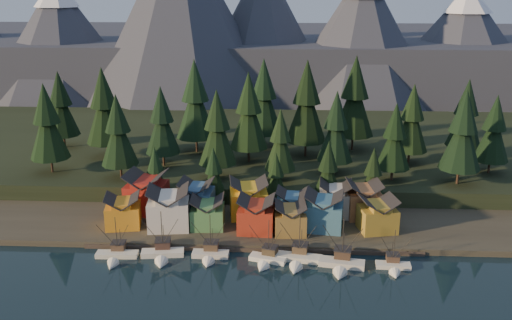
# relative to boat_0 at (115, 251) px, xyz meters

# --- Properties ---
(ground) EXTENTS (500.00, 500.00, 0.00)m
(ground) POSITION_rel_boat_0_xyz_m (31.03, -9.83, -1.95)
(ground) COLOR black
(ground) RESTS_ON ground
(shore_strip) EXTENTS (400.00, 50.00, 1.50)m
(shore_strip) POSITION_rel_boat_0_xyz_m (31.03, 30.17, -1.20)
(shore_strip) COLOR #322E25
(shore_strip) RESTS_ON ground
(hillside) EXTENTS (420.00, 100.00, 6.00)m
(hillside) POSITION_rel_boat_0_xyz_m (31.03, 80.17, 1.05)
(hillside) COLOR black
(hillside) RESTS_ON ground
(dock) EXTENTS (80.00, 4.00, 1.00)m
(dock) POSITION_rel_boat_0_xyz_m (31.03, 6.67, -1.45)
(dock) COLOR #483D33
(dock) RESTS_ON ground
(mountain_ridge) EXTENTS (560.00, 190.00, 90.00)m
(mountain_ridge) POSITION_rel_boat_0_xyz_m (26.84, 203.76, 24.10)
(mountain_ridge) COLOR #404452
(mountain_ridge) RESTS_ON ground
(boat_0) EXTENTS (9.94, 10.77, 10.67)m
(boat_0) POSITION_rel_boat_0_xyz_m (0.00, 0.00, 0.00)
(boat_0) COLOR silver
(boat_0) RESTS_ON ground
(boat_1) EXTENTS (10.34, 11.04, 11.97)m
(boat_1) POSITION_rel_boat_0_xyz_m (10.49, 1.15, 0.35)
(boat_1) COLOR silver
(boat_1) RESTS_ON ground
(boat_2) EXTENTS (8.68, 9.43, 11.35)m
(boat_2) POSITION_rel_boat_0_xyz_m (21.48, 1.35, 0.34)
(boat_2) COLOR silver
(boat_2) RESTS_ON ground
(boat_3) EXTENTS (9.06, 9.61, 10.93)m
(boat_3) POSITION_rel_boat_0_xyz_m (34.56, -0.11, 0.22)
(boat_3) COLOR white
(boat_3) RESTS_ON ground
(boat_4) EXTENTS (11.06, 11.73, 11.88)m
(boat_4) POSITION_rel_boat_0_xyz_m (41.63, 0.35, 0.25)
(boat_4) COLOR silver
(boat_4) RESTS_ON ground
(boat_5) EXTENTS (10.84, 11.45, 12.65)m
(boat_5) POSITION_rel_boat_0_xyz_m (51.15, -1.82, 0.51)
(boat_5) COLOR beige
(boat_5) RESTS_ON ground
(boat_6) EXTENTS (7.95, 8.59, 9.88)m
(boat_6) POSITION_rel_boat_0_xyz_m (62.66, -1.78, 0.00)
(boat_6) COLOR silver
(boat_6) RESTS_ON ground
(house_front_0) EXTENTS (9.53, 9.16, 8.34)m
(house_front_0) POSITION_rel_boat_0_xyz_m (-2.07, 14.64, 3.93)
(house_front_0) COLOR orange
(house_front_0) RESTS_ON shore_strip
(house_front_1) EXTENTS (11.19, 10.84, 10.46)m
(house_front_1) POSITION_rel_boat_0_xyz_m (9.54, 14.74, 5.04)
(house_front_1) COLOR beige
(house_front_1) RESTS_ON shore_strip
(house_front_2) EXTENTS (8.50, 8.56, 7.95)m
(house_front_2) POSITION_rel_boat_0_xyz_m (19.18, 15.40, 3.73)
(house_front_2) COLOR #4A8347
(house_front_2) RESTS_ON shore_strip
(house_front_3) EXTENTS (9.21, 8.82, 8.89)m
(house_front_3) POSITION_rel_boat_0_xyz_m (31.50, 13.56, 4.22)
(house_front_3) COLOR #9E2A18
(house_front_3) RESTS_ON shore_strip
(house_front_4) EXTENTS (8.09, 8.66, 7.77)m
(house_front_4) POSITION_rel_boat_0_xyz_m (39.83, 13.08, 3.63)
(house_front_4) COLOR olive
(house_front_4) RESTS_ON shore_strip
(house_front_5) EXTENTS (10.31, 9.60, 9.64)m
(house_front_5) POSITION_rel_boat_0_xyz_m (48.17, 15.72, 4.61)
(house_front_5) COLOR #35647D
(house_front_5) RESTS_ON shore_strip
(house_front_6) EXTENTS (10.04, 9.67, 8.62)m
(house_front_6) POSITION_rel_boat_0_xyz_m (61.42, 15.46, 4.08)
(house_front_6) COLOR olive
(house_front_6) RESTS_ON shore_strip
(house_back_0) EXTENTS (11.12, 10.77, 11.01)m
(house_back_0) POSITION_rel_boat_0_xyz_m (1.67, 24.46, 5.33)
(house_back_0) COLOR maroon
(house_back_0) RESTS_ON shore_strip
(house_back_1) EXTENTS (9.15, 9.25, 9.65)m
(house_back_1) POSITION_rel_boat_0_xyz_m (15.33, 22.65, 4.61)
(house_back_1) COLOR #35577E
(house_back_1) RESTS_ON shore_strip
(house_back_2) EXTENTS (10.64, 9.97, 10.14)m
(house_back_2) POSITION_rel_boat_0_xyz_m (29.08, 22.62, 4.87)
(house_back_2) COLOR gold
(house_back_2) RESTS_ON shore_strip
(house_back_3) EXTENTS (8.66, 7.84, 8.25)m
(house_back_3) POSITION_rel_boat_0_xyz_m (40.41, 20.95, 3.88)
(house_back_3) COLOR #396487
(house_back_3) RESTS_ON shore_strip
(house_back_4) EXTENTS (8.92, 8.61, 9.15)m
(house_back_4) POSITION_rel_boat_0_xyz_m (51.79, 24.82, 4.35)
(house_back_4) COLOR beige
(house_back_4) RESTS_ON shore_strip
(house_back_5) EXTENTS (9.36, 9.46, 9.60)m
(house_back_5) POSITION_rel_boat_0_xyz_m (59.07, 23.87, 4.59)
(house_back_5) COLOR #A16439
(house_back_5) RESTS_ON shore_strip
(tree_hill_0) EXTENTS (11.54, 11.54, 26.88)m
(tree_hill_0) POSITION_rel_boat_0_xyz_m (-30.97, 42.17, 18.74)
(tree_hill_0) COLOR #332319
(tree_hill_0) RESTS_ON hillside
(tree_hill_1) EXTENTS (12.52, 12.52, 29.16)m
(tree_hill_1) POSITION_rel_boat_0_xyz_m (-18.97, 58.17, 19.99)
(tree_hill_1) COLOR #332319
(tree_hill_1) RESTS_ON hillside
(tree_hill_2) EXTENTS (10.63, 10.63, 24.75)m
(tree_hill_2) POSITION_rel_boat_0_xyz_m (-8.97, 38.17, 17.58)
(tree_hill_2) COLOR #332319
(tree_hill_2) RESTS_ON hillside
(tree_hill_3) EXTENTS (10.66, 10.66, 24.84)m
(tree_hill_3) POSITION_rel_boat_0_xyz_m (1.03, 50.17, 17.63)
(tree_hill_3) COLOR #332319
(tree_hill_3) RESTS_ON hillside
(tree_hill_4) EXTENTS (13.24, 13.24, 30.85)m
(tree_hill_4) POSITION_rel_boat_0_xyz_m (9.03, 65.17, 20.92)
(tree_hill_4) COLOR #332319
(tree_hill_4) RESTS_ON hillside
(tree_hill_5) EXTENTS (11.14, 11.14, 25.95)m
(tree_hill_5) POSITION_rel_boat_0_xyz_m (19.03, 40.17, 18.24)
(tree_hill_5) COLOR #332319
(tree_hill_5) RESTS_ON hillside
(tree_hill_6) EXTENTS (12.24, 12.24, 28.52)m
(tree_hill_6) POSITION_rel_boat_0_xyz_m (27.03, 55.17, 19.64)
(tree_hill_6) COLOR #332319
(tree_hill_6) RESTS_ON hillside
(tree_hill_7) EXTENTS (9.06, 9.06, 21.09)m
(tree_hill_7) POSITION_rel_boat_0_xyz_m (37.03, 38.17, 15.58)
(tree_hill_7) COLOR #332319
(tree_hill_7) RESTS_ON hillside
(tree_hill_8) EXTENTS (13.46, 13.46, 31.37)m
(tree_hill_8) POSITION_rel_boat_0_xyz_m (45.03, 62.17, 21.20)
(tree_hill_8) COLOR #332319
(tree_hill_8) RESTS_ON hillside
(tree_hill_9) EXTENTS (10.69, 10.69, 24.91)m
(tree_hill_9) POSITION_rel_boat_0_xyz_m (53.03, 45.17, 17.66)
(tree_hill_9) COLOR #332319
(tree_hill_9) RESTS_ON hillside
(tree_hill_10) EXTENTS (13.62, 13.62, 31.73)m
(tree_hill_10) POSITION_rel_boat_0_xyz_m (61.03, 70.17, 21.40)
(tree_hill_10) COLOR #332319
(tree_hill_10) RESTS_ON hillside
(tree_hill_11) EXTENTS (9.72, 9.72, 22.63)m
(tree_hill_11) POSITION_rel_boat_0_xyz_m (69.03, 40.17, 16.42)
(tree_hill_11) COLOR #332319
(tree_hill_11) RESTS_ON hillside
(tree_hill_12) EXTENTS (10.80, 10.80, 25.17)m
(tree_hill_12) POSITION_rel_boat_0_xyz_m (77.03, 56.17, 17.81)
(tree_hill_12) COLOR #332319
(tree_hill_12) RESTS_ON hillside
(tree_hill_13) EXTENTS (11.54, 11.54, 26.88)m
(tree_hill_13) POSITION_rel_boat_0_xyz_m (87.03, 38.17, 18.74)
(tree_hill_13) COLOR #332319
(tree_hill_13) RESTS_ON hillside
(tree_hill_14) EXTENTS (11.05, 11.05, 25.75)m
(tree_hill_14) POSITION_rel_boat_0_xyz_m (95.03, 62.17, 18.12)
(tree_hill_14) COLOR #332319
(tree_hill_14) RESTS_ON hillside
(tree_hill_15) EXTENTS (13.03, 13.03, 30.36)m
(tree_hill_15) POSITION_rel_boat_0_xyz_m (31.03, 72.17, 20.65)
(tree_hill_15) COLOR #332319
(tree_hill_15) RESTS_ON hillside
(tree_hill_16) EXTENTS (11.27, 11.27, 26.24)m
(tree_hill_16) POSITION_rel_boat_0_xyz_m (-36.97, 68.17, 18.39)
(tree_hill_16) COLOR #332319
(tree_hill_16) RESTS_ON hillside
(tree_hill_17) EXTENTS (10.15, 10.15, 23.66)m
(tree_hill_17) POSITION_rel_boat_0_xyz_m (99.03, 48.17, 16.98)
(tree_hill_17) COLOR #332319
(tree_hill_17) RESTS_ON hillside
(tree_shore_0) EXTENTS (7.05, 7.05, 16.43)m
(tree_shore_0) POSITION_rel_boat_0_xyz_m (3.03, 30.17, 8.52)
(tree_shore_0) COLOR #332319
(tree_shore_0) RESTS_ON shore_strip
(tree_shore_1) EXTENTS (7.11, 7.11, 16.57)m
(tree_shore_1) POSITION_rel_boat_0_xyz_m (19.03, 30.17, 8.59)
(tree_shore_1) COLOR #332319
(tree_shore_1) RESTS_ON shore_strip
(tree_shore_2) EXTENTS (6.58, 6.58, 15.34)m
(tree_shore_2) POSITION_rel_boat_0_xyz_m (36.03, 30.17, 7.92)
(tree_shore_2) COLOR #332319
(tree_shore_2) RESTS_ON shore_strip
(tree_shore_3) EXTENTS (8.12, 8.12, 18.90)m
(tree_shore_3) POSITION_rel_boat_0_xyz_m (50.03, 30.17, 9.88)
(tree_shore_3) COLOR #332319
(tree_shore_3) RESTS_ON shore_strip
(tree_shore_4) EXTENTS (7.33, 7.33, 17.08)m
(tree_shore_4) POSITION_rel_boat_0_xyz_m (62.03, 30.17, 8.88)
(tree_shore_4) COLOR #332319
(tree_shore_4) RESTS_ON shore_strip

